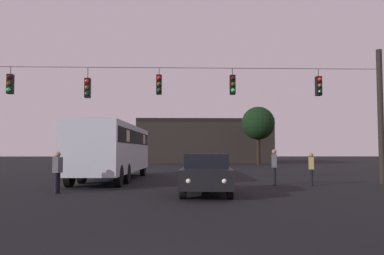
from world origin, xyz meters
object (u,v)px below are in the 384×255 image
(pedestrian_crossing_center, at_px, (311,167))
(pedestrian_crossing_left, at_px, (58,170))
(pedestrian_crossing_right, at_px, (274,165))
(tree_left_silhouette, at_px, (258,124))
(city_bus, at_px, (114,147))
(car_near_right, at_px, (207,173))

(pedestrian_crossing_center, bearing_deg, pedestrian_crossing_left, -164.30)
(pedestrian_crossing_left, xyz_separation_m, pedestrian_crossing_center, (10.87, 3.06, -0.04))
(pedestrian_crossing_right, xyz_separation_m, tree_left_silhouette, (4.63, 26.67, 3.82))
(city_bus, distance_m, pedestrian_crossing_center, 10.58)
(car_near_right, distance_m, pedestrian_crossing_center, 6.27)
(tree_left_silhouette, bearing_deg, city_bus, -118.89)
(city_bus, height_order, pedestrian_crossing_right, city_bus)
(pedestrian_crossing_center, bearing_deg, tree_left_silhouette, 83.79)
(city_bus, distance_m, tree_left_silhouette, 26.64)
(pedestrian_crossing_center, height_order, pedestrian_crossing_right, pedestrian_crossing_right)
(pedestrian_crossing_left, distance_m, pedestrian_crossing_right, 9.73)
(car_near_right, relative_size, pedestrian_crossing_center, 2.89)
(car_near_right, bearing_deg, tree_left_silhouette, 75.08)
(pedestrian_crossing_center, bearing_deg, car_near_right, -145.69)
(city_bus, bearing_deg, pedestrian_crossing_center, -20.47)
(pedestrian_crossing_center, height_order, tree_left_silhouette, tree_left_silhouette)
(city_bus, bearing_deg, car_near_right, -56.97)
(car_near_right, bearing_deg, pedestrian_crossing_left, 175.22)
(car_near_right, relative_size, pedestrian_crossing_left, 2.77)
(pedestrian_crossing_left, relative_size, pedestrian_crossing_center, 1.04)
(pedestrian_crossing_center, relative_size, tree_left_silhouette, 0.23)
(car_near_right, bearing_deg, pedestrian_crossing_center, 34.31)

